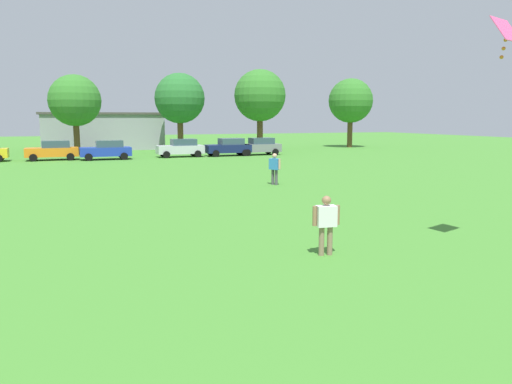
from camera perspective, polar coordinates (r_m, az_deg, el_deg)
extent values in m
plane|color=#42842D|center=(30.61, -22.10, 1.07)|extent=(160.00, 160.00, 0.00)
cylinder|color=#8C7259|center=(13.29, 7.49, -5.57)|extent=(0.15, 0.15, 0.78)
cylinder|color=#8C7259|center=(13.38, 8.42, -5.50)|extent=(0.15, 0.15, 0.78)
cube|color=white|center=(13.19, 8.01, -2.73)|extent=(0.55, 0.36, 0.55)
cylinder|color=#936B4C|center=(13.07, 6.70, -2.74)|extent=(0.11, 0.11, 0.52)
cylinder|color=#936B4C|center=(13.31, 9.30, -2.59)|extent=(0.11, 0.11, 0.52)
sphere|color=#936B4C|center=(13.12, 8.05, -0.95)|extent=(0.24, 0.24, 0.24)
cylinder|color=#4C4C51|center=(27.20, 1.93, 1.73)|extent=(0.16, 0.16, 0.84)
cylinder|color=#4C4C51|center=(27.04, 2.33, 1.68)|extent=(0.16, 0.16, 0.84)
cube|color=#337FCC|center=(27.04, 2.14, 3.21)|extent=(0.52, 0.64, 0.59)
cylinder|color=tan|center=(27.27, 1.59, 3.29)|extent=(0.12, 0.12, 0.56)
cylinder|color=tan|center=(26.82, 2.69, 3.20)|extent=(0.12, 0.12, 0.56)
sphere|color=tan|center=(27.01, 2.14, 4.16)|extent=(0.26, 0.26, 0.26)
cube|color=#F24C8C|center=(15.00, 26.67, 16.21)|extent=(1.13, 0.79, 0.65)
sphere|color=orange|center=(14.96, 26.61, 15.27)|extent=(0.10, 0.10, 0.10)
sphere|color=orange|center=(14.90, 26.42, 14.46)|extent=(0.10, 0.10, 0.10)
sphere|color=orange|center=(14.84, 26.23, 13.64)|extent=(0.10, 0.10, 0.10)
cylinder|color=black|center=(48.11, -27.11, 3.60)|extent=(0.64, 0.22, 0.64)
cube|color=orange|center=(46.59, -22.26, 4.24)|extent=(4.30, 1.80, 0.76)
cube|color=#334756|center=(46.55, -21.88, 5.10)|extent=(2.24, 1.58, 0.60)
cylinder|color=black|center=(45.77, -24.08, 3.59)|extent=(0.64, 0.22, 0.64)
cylinder|color=black|center=(47.56, -23.98, 3.75)|extent=(0.64, 0.22, 0.64)
cylinder|color=black|center=(45.71, -20.42, 3.79)|extent=(0.64, 0.22, 0.64)
cylinder|color=black|center=(47.51, -20.45, 3.95)|extent=(0.64, 0.22, 0.64)
cube|color=#1E38AD|center=(45.66, -16.80, 4.43)|extent=(4.30, 1.80, 0.76)
cube|color=#334756|center=(45.65, -16.40, 5.31)|extent=(2.24, 1.58, 0.60)
cylinder|color=black|center=(44.70, -18.55, 3.79)|extent=(0.64, 0.22, 0.64)
cylinder|color=black|center=(46.49, -18.66, 3.95)|extent=(0.64, 0.22, 0.64)
cylinder|color=black|center=(44.93, -14.82, 3.97)|extent=(0.64, 0.22, 0.64)
cylinder|color=black|center=(46.71, -15.07, 4.12)|extent=(0.64, 0.22, 0.64)
cube|color=silver|center=(47.25, -8.66, 4.82)|extent=(4.30, 1.80, 0.76)
cube|color=#334756|center=(47.29, -8.27, 5.66)|extent=(2.24, 1.58, 0.60)
cylinder|color=black|center=(46.10, -10.18, 4.22)|extent=(0.64, 0.22, 0.64)
cylinder|color=black|center=(47.86, -10.60, 4.36)|extent=(0.64, 0.22, 0.64)
cylinder|color=black|center=(46.74, -6.65, 4.35)|extent=(0.64, 0.22, 0.64)
cylinder|color=black|center=(48.48, -7.19, 4.49)|extent=(0.64, 0.22, 0.64)
cube|color=#141E4C|center=(48.23, -3.24, 4.97)|extent=(4.30, 1.80, 0.76)
cube|color=#334756|center=(48.30, -2.85, 5.79)|extent=(2.24, 1.58, 0.60)
cylinder|color=black|center=(46.96, -4.60, 4.40)|extent=(0.64, 0.22, 0.64)
cylinder|color=black|center=(48.68, -5.20, 4.53)|extent=(0.64, 0.22, 0.64)
cylinder|color=black|center=(47.88, -1.23, 4.50)|extent=(0.64, 0.22, 0.64)
cylinder|color=black|center=(49.57, -1.94, 4.63)|extent=(0.64, 0.22, 0.64)
cube|color=slate|center=(49.36, 0.25, 5.06)|extent=(4.30, 1.80, 0.76)
cube|color=#334756|center=(49.45, 0.62, 5.86)|extent=(2.24, 1.58, 0.60)
cylinder|color=black|center=(48.02, -0.99, 4.52)|extent=(0.64, 0.22, 0.64)
cylinder|color=black|center=(49.71, -1.70, 4.65)|extent=(0.64, 0.22, 0.64)
cylinder|color=black|center=(49.11, 2.23, 4.60)|extent=(0.64, 0.22, 0.64)
cylinder|color=black|center=(50.76, 1.42, 4.72)|extent=(0.64, 0.22, 0.64)
cylinder|color=brown|center=(52.57, -19.77, 5.75)|extent=(0.59, 0.59, 3.18)
sphere|color=#337528|center=(52.56, -19.98, 9.80)|extent=(5.02, 5.02, 5.02)
cylinder|color=brown|center=(55.66, -8.62, 6.40)|extent=(0.63, 0.63, 3.43)
sphere|color=#286B2D|center=(55.67, -8.71, 10.53)|extent=(5.42, 5.42, 5.42)
cylinder|color=brown|center=(56.93, 0.45, 6.65)|extent=(0.67, 0.67, 3.66)
sphere|color=#337528|center=(56.96, 0.45, 10.96)|extent=(5.78, 5.78, 5.78)
cylinder|color=brown|center=(63.59, 10.66, 6.59)|extent=(0.63, 0.63, 3.43)
sphere|color=#337528|center=(63.60, 10.76, 10.20)|extent=(5.42, 5.42, 5.42)
cube|color=#9999A3|center=(62.48, -17.16, 6.59)|extent=(13.26, 8.84, 4.00)
cube|color=#4C4742|center=(62.46, -17.25, 8.53)|extent=(13.79, 9.19, 0.24)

